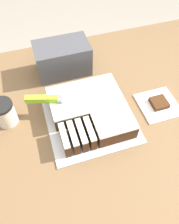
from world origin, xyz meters
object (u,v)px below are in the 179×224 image
knife (52,99)px  storage_box (63,59)px  brownie (159,103)px  cake (91,110)px  cake_board (90,118)px  coffee_cup (5,113)px

knife → storage_box: storage_box is taller
brownie → knife: bearing=167.8°
cake → storage_box: size_ratio=1.20×
cake_board → coffee_cup: 0.31m
cake_board → knife: (-0.12, 0.06, 0.08)m
cake → storage_box: bearing=97.7°
cake_board → knife: bearing=151.8°
knife → coffee_cup: (-0.17, 0.01, -0.03)m
brownie → storage_box: (-0.31, 0.31, 0.05)m
cake → storage_box: storage_box is taller
cake → storage_box: 0.28m
cake → knife: bearing=155.4°
cake → knife: (-0.13, 0.06, 0.04)m
coffee_cup → brownie: bearing=-10.0°
cake_board → coffee_cup: size_ratio=3.25×
cake → coffee_cup: size_ratio=2.70×
cake → storage_box: (-0.04, 0.28, 0.03)m
knife → brownie: bearing=3.9°
knife → cake_board: bearing=-12.1°
cake → brownie: cake is taller
coffee_cup → brownie: coffee_cup is taller
coffee_cup → storage_box: 0.33m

